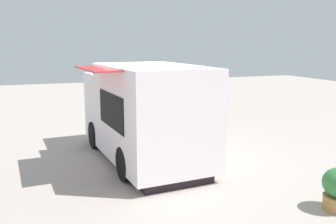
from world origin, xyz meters
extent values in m
plane|color=#B8A99F|center=(0.00, 0.00, 0.00)|extent=(40.00, 40.00, 0.00)
cube|color=white|center=(-0.05, -0.51, 1.35)|extent=(2.27, 3.54, 2.27)
cube|color=white|center=(-0.23, 1.91, 1.17)|extent=(2.04, 1.60, 1.92)
cube|color=black|center=(-0.29, 2.62, 1.51)|extent=(1.61, 0.15, 0.73)
cube|color=black|center=(-1.06, -0.59, 1.48)|extent=(0.17, 1.87, 0.79)
cube|color=red|center=(-1.35, -0.61, 2.44)|extent=(0.75, 2.08, 0.03)
cube|color=black|center=(-0.10, 0.22, 0.11)|extent=(1.96, 4.72, 0.21)
cylinder|color=black|center=(0.68, 1.79, 0.39)|extent=(0.28, 0.79, 0.77)
cylinder|color=black|center=(-1.11, 1.65, 0.39)|extent=(0.28, 0.79, 0.77)
cylinder|color=black|center=(0.89, -1.04, 0.39)|extent=(0.28, 0.79, 0.77)
cylinder|color=black|center=(-0.90, -1.18, 0.39)|extent=(0.28, 0.79, 0.77)
cylinder|color=beige|center=(1.18, 4.51, 0.15)|extent=(0.47, 0.47, 0.30)
torus|color=beige|center=(1.18, 4.51, 0.28)|extent=(0.49, 0.49, 0.04)
ellipsoid|color=#2F622F|center=(1.18, 4.51, 0.51)|extent=(0.57, 0.57, 0.48)
sphere|color=purple|center=(1.30, 4.64, 0.66)|extent=(0.09, 0.09, 0.09)
sphere|color=#9847A0|center=(0.96, 4.41, 0.56)|extent=(0.07, 0.07, 0.07)
sphere|color=#AA4BA5|center=(1.39, 4.61, 0.57)|extent=(0.08, 0.08, 0.08)
sphere|color=white|center=(2.21, -3.90, 0.67)|extent=(0.08, 0.08, 0.08)
sphere|color=silver|center=(2.22, -3.89, 0.68)|extent=(0.07, 0.07, 0.07)
sphere|color=white|center=(2.19, -4.03, 0.64)|extent=(0.07, 0.07, 0.07)
cube|color=#513424|center=(2.95, 3.98, 0.46)|extent=(1.65, 0.52, 0.06)
cube|color=#222831|center=(2.30, 4.03, 0.21)|extent=(0.11, 0.35, 0.43)
cube|color=#222831|center=(3.59, 3.93, 0.21)|extent=(0.11, 0.35, 0.43)
camera|label=1|loc=(-2.67, -8.76, 3.00)|focal=39.27mm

